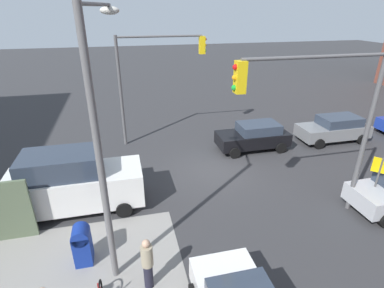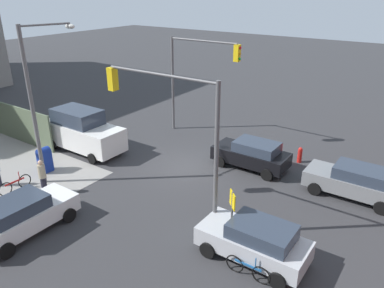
{
  "view_description": "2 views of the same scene",
  "coord_description": "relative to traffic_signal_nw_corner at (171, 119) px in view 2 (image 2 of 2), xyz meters",
  "views": [
    {
      "loc": [
        4.46,
        13.22,
        7.79
      ],
      "look_at": [
        1.23,
        -0.22,
        1.53
      ],
      "focal_mm": 28.0,
      "sensor_mm": 36.0,
      "label": 1
    },
    {
      "loc": [
        -11.13,
        15.69,
        9.58
      ],
      "look_at": [
        -0.24,
        -0.01,
        1.47
      ],
      "focal_mm": 35.0,
      "sensor_mm": 36.0,
      "label": 2
    }
  ],
  "objects": [
    {
      "name": "ground_plane",
      "position": [
        2.33,
        -4.5,
        -4.64
      ],
      "size": [
        120.0,
        120.0,
        0.0
      ],
      "primitive_type": "plane",
      "color": "#333335"
    },
    {
      "name": "pedestrian_waiting",
      "position": [
        6.53,
        2.0,
        -3.7
      ],
      "size": [
        0.36,
        0.36,
        1.8
      ],
      "rotation": [
        0.0,
        0.0,
        0.34
      ],
      "color": "#9E937A",
      "rests_on": "ground"
    },
    {
      "name": "coupe_gray",
      "position": [
        -6.19,
        -6.43,
        -3.8
      ],
      "size": [
        4.45,
        2.02,
        1.62
      ],
      "color": "slate",
      "rests_on": "ground"
    },
    {
      "name": "traffic_signal_nw_corner",
      "position": [
        0.0,
        0.0,
        0.0
      ],
      "size": [
        5.68,
        0.36,
        6.5
      ],
      "color": "#59595B",
      "rests_on": "ground"
    },
    {
      "name": "hatchback_silver",
      "position": [
        -4.23,
        0.5,
        -3.8
      ],
      "size": [
        4.13,
        2.02,
        1.62
      ],
      "color": "#B7BABF",
      "rests_on": "ground"
    },
    {
      "name": "mailbox_blue",
      "position": [
        8.53,
        0.5,
        -3.88
      ],
      "size": [
        0.56,
        0.64,
        1.43
      ],
      "color": "navy",
      "rests_on": "ground"
    },
    {
      "name": "hatchback_black",
      "position": [
        -0.68,
        -6.46,
        -3.8
      ],
      "size": [
        4.24,
        2.02,
        1.62
      ],
      "color": "black",
      "rests_on": "ground"
    },
    {
      "name": "traffic_signal_se_corner",
      "position": [
        4.83,
        -9.0,
        -0.02
      ],
      "size": [
        5.27,
        0.36,
        6.5
      ],
      "color": "#59595B",
      "rests_on": "ground"
    },
    {
      "name": "warning_sign_two_way",
      "position": [
        -3.07,
        0.22,
        -3.0
      ],
      "size": [
        0.48,
        0.48,
        2.4
      ],
      "color": "#4C4C4C",
      "rests_on": "ground"
    },
    {
      "name": "coupe_white",
      "position": [
        4.42,
        4.43,
        -3.8
      ],
      "size": [
        2.02,
        4.25,
        1.62
      ],
      "color": "white",
      "rests_on": "ground"
    },
    {
      "name": "bicycle_at_crosswalk",
      "position": [
        -4.48,
        1.5,
        -4.3
      ],
      "size": [
        1.75,
        0.05,
        0.97
      ],
      "color": "black",
      "rests_on": "ground"
    },
    {
      "name": "van_white_delivery",
      "position": [
        9.09,
        -2.7,
        -3.36
      ],
      "size": [
        5.4,
        2.32,
        2.62
      ],
      "color": "white",
      "rests_on": "ground"
    },
    {
      "name": "bicycle_leaning_on_fence",
      "position": [
        7.93,
        2.7,
        -4.3
      ],
      "size": [
        0.05,
        1.75,
        0.97
      ],
      "color": "black",
      "rests_on": "ground"
    },
    {
      "name": "fire_hydrant",
      "position": [
        -2.67,
        -8.7,
        -4.16
      ],
      "size": [
        0.26,
        0.26,
        0.94
      ],
      "color": "red",
      "rests_on": "ground"
    },
    {
      "name": "street_lamp_corner",
      "position": [
        7.43,
        0.94,
        0.06
      ],
      "size": [
        1.01,
        2.6,
        8.0
      ],
      "color": "slate",
      "rests_on": "ground"
    }
  ]
}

